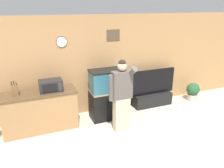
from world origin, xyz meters
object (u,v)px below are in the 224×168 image
(counter_island, at_px, (40,111))
(aquarium_on_stand, at_px, (108,94))
(knife_block, at_px, (15,90))
(person_standing, at_px, (121,95))
(tv_on_stand, at_px, (152,95))
(potted_plant, at_px, (193,91))
(microwave, at_px, (51,85))

(counter_island, height_order, aquarium_on_stand, aquarium_on_stand)
(knife_block, relative_size, aquarium_on_stand, 0.26)
(aquarium_on_stand, xyz_separation_m, person_standing, (0.04, -0.71, 0.24))
(tv_on_stand, xyz_separation_m, person_standing, (-1.42, -0.92, 0.58))
(aquarium_on_stand, height_order, potted_plant, aquarium_on_stand)
(aquarium_on_stand, relative_size, tv_on_stand, 0.93)
(knife_block, distance_m, aquarium_on_stand, 2.20)
(aquarium_on_stand, distance_m, potted_plant, 2.83)
(person_standing, bearing_deg, aquarium_on_stand, 93.29)
(tv_on_stand, height_order, potted_plant, tv_on_stand)
(potted_plant, bearing_deg, tv_on_stand, 172.28)
(microwave, bearing_deg, knife_block, 179.49)
(microwave, height_order, aquarium_on_stand, aquarium_on_stand)
(tv_on_stand, relative_size, potted_plant, 2.47)
(aquarium_on_stand, bearing_deg, person_standing, -86.71)
(knife_block, xyz_separation_m, tv_on_stand, (3.63, 0.18, -0.76))
(aquarium_on_stand, height_order, tv_on_stand, aquarium_on_stand)
(aquarium_on_stand, bearing_deg, knife_block, 179.25)
(counter_island, xyz_separation_m, microwave, (0.29, -0.02, 0.60))
(knife_block, distance_m, tv_on_stand, 3.71)
(microwave, bearing_deg, tv_on_stand, 3.80)
(counter_island, height_order, tv_on_stand, tv_on_stand)
(counter_island, distance_m, tv_on_stand, 3.17)
(knife_block, xyz_separation_m, person_standing, (2.20, -0.74, -0.18))
(microwave, height_order, tv_on_stand, microwave)
(microwave, xyz_separation_m, tv_on_stand, (2.86, 0.19, -0.76))
(person_standing, bearing_deg, potted_plant, 14.98)
(knife_block, xyz_separation_m, potted_plant, (4.98, -0.00, -0.76))
(counter_island, relative_size, microwave, 3.32)
(knife_block, bearing_deg, person_standing, -18.59)
(person_standing, bearing_deg, microwave, 153.01)
(tv_on_stand, bearing_deg, counter_island, -176.91)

